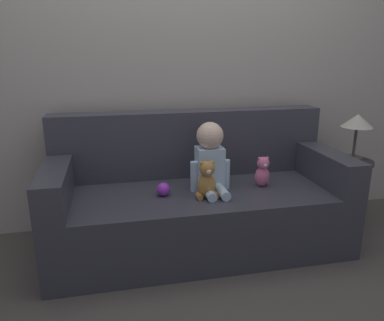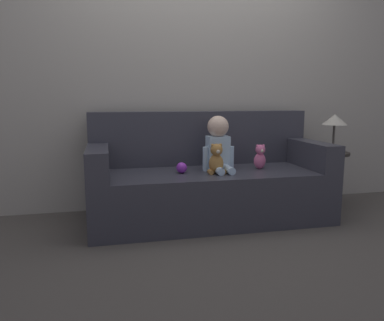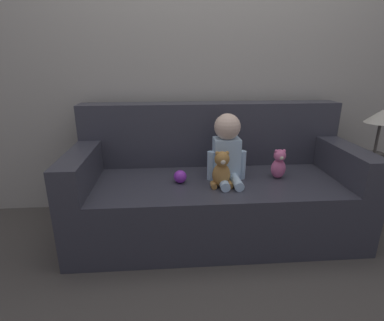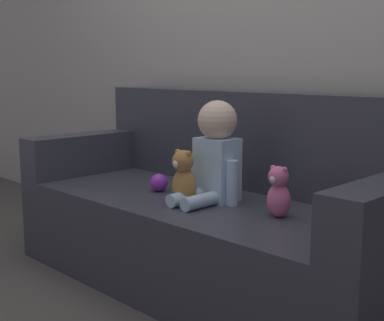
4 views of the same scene
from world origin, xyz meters
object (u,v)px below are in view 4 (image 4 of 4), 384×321
(person_baby, at_px, (215,155))
(teddy_bear_brown, at_px, (183,179))
(toy_ball, at_px, (159,182))
(plush_toy_side, at_px, (279,192))
(couch, at_px, (215,217))

(person_baby, bearing_deg, teddy_bear_brown, -112.70)
(person_baby, distance_m, toy_ball, 0.36)
(person_baby, xyz_separation_m, plush_toy_side, (0.35, -0.02, -0.10))
(teddy_bear_brown, distance_m, plush_toy_side, 0.43)
(couch, distance_m, person_baby, 0.33)
(person_baby, relative_size, teddy_bear_brown, 1.87)
(couch, xyz_separation_m, person_baby, (0.07, -0.08, 0.31))
(teddy_bear_brown, xyz_separation_m, toy_ball, (-0.26, 0.09, -0.07))
(plush_toy_side, distance_m, toy_ball, 0.67)
(teddy_bear_brown, bearing_deg, plush_toy_side, 15.89)
(couch, distance_m, toy_ball, 0.31)
(teddy_bear_brown, bearing_deg, toy_ball, 161.44)
(person_baby, xyz_separation_m, toy_ball, (-0.31, -0.05, -0.16))
(teddy_bear_brown, xyz_separation_m, plush_toy_side, (0.41, 0.12, -0.01))
(couch, bearing_deg, teddy_bear_brown, -87.13)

